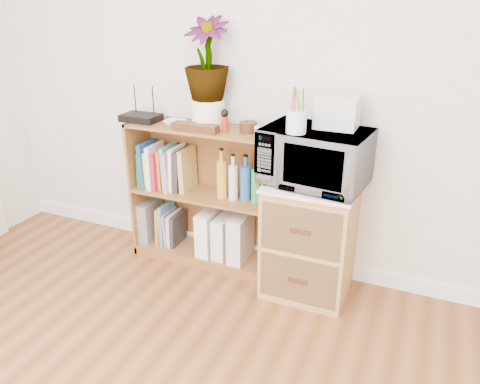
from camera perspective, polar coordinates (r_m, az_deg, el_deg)
The scene contains 21 objects.
skirting_board at distance 3.30m, azimuth 2.42°, elevation -7.37°, with size 4.00×0.02×0.10m, color white.
bookshelf at distance 3.12m, azimuth -4.38°, elevation -0.54°, with size 1.00×0.30×0.95m, color brown.
wicker_unit at distance 2.88m, azimuth 8.48°, elevation -5.73°, with size 0.50×0.45×0.70m, color #9E7542.
microwave at distance 2.65m, azimuth 9.09°, elevation 4.25°, with size 0.58×0.39×0.32m, color white.
pen_cup at distance 2.51m, azimuth 6.88°, elevation 8.48°, with size 0.11×0.11×0.12m, color white.
small_appliance at distance 2.64m, azimuth 11.79°, elevation 9.58°, with size 0.22×0.19×0.18m, color silver.
router at distance 3.17m, azimuth -11.97°, elevation 8.86°, with size 0.25×0.17×0.04m, color black.
white_bowl at distance 3.02m, azimuth -7.98°, elevation 8.34°, with size 0.13×0.13×0.03m, color silver.
plant_pot at distance 2.95m, azimuth -3.90°, elevation 9.55°, with size 0.20×0.20×0.17m, color white.
potted_plant at distance 2.89m, azimuth -4.08°, elevation 15.90°, with size 0.27×0.27×0.48m, color #33742E.
trinket_box at distance 2.87m, azimuth -5.46°, elevation 7.84°, with size 0.30×0.07×0.05m, color #351E0E.
kokeshi_doll at distance 2.84m, azimuth -1.86°, elevation 8.26°, with size 0.04×0.04×0.09m, color maroon.
wooden_bowl at distance 2.84m, azimuth 1.00°, elevation 7.93°, with size 0.11×0.11×0.06m, color #321C0D.
paint_jars at distance 2.71m, azimuth 2.73°, elevation 7.07°, with size 0.11×0.04×0.06m, color pink.
file_box at distance 3.45m, azimuth -10.87°, elevation -3.33°, with size 0.09×0.23×0.29m, color slate.
magazine_holder_left at distance 3.21m, azimuth -3.82°, elevation -4.81°, with size 0.10×0.25×0.31m, color white.
magazine_holder_mid at distance 3.18m, azimuth -2.03°, elevation -5.38°, with size 0.09×0.23×0.28m, color silver.
magazine_holder_right at distance 3.12m, azimuth 0.07°, elevation -5.53°, with size 0.10×0.25×0.32m, color silver.
cookbooks at distance 3.20m, azimuth -8.98°, elevation 2.95°, with size 0.36×0.20×0.31m.
liquor_bottles at distance 2.95m, azimuth 0.50°, elevation 1.62°, with size 0.37×0.07×0.32m.
lower_books at distance 3.37m, azimuth -8.50°, elevation -4.08°, with size 0.16×0.19×0.30m.
Camera 1 is at (0.99, -0.43, 1.72)m, focal length 35.00 mm.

